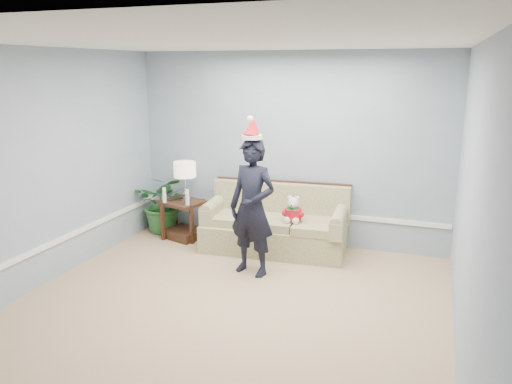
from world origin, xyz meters
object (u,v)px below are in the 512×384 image
at_px(table_lamp, 185,171).
at_px(houseplant, 165,203).
at_px(sofa, 275,227).
at_px(side_table, 183,223).
at_px(man, 252,208).
at_px(teddy_bear, 293,212).

xyz_separation_m(table_lamp, houseplant, (-0.43, 0.11, -0.55)).
relative_size(sofa, table_lamp, 3.50).
bearing_deg(sofa, side_table, 176.37).
xyz_separation_m(side_table, man, (1.41, -0.87, 0.62)).
xyz_separation_m(side_table, table_lamp, (0.03, 0.05, 0.79)).
xyz_separation_m(sofa, table_lamp, (-1.40, 0.03, 0.68)).
bearing_deg(man, side_table, 161.68).
bearing_deg(teddy_bear, man, -115.13).
bearing_deg(houseplant, man, -29.80).
bearing_deg(table_lamp, teddy_bear, -7.05).
xyz_separation_m(table_lamp, man, (1.38, -0.92, -0.17)).
relative_size(sofa, houseplant, 2.22).
height_order(sofa, man, man).
xyz_separation_m(side_table, houseplant, (-0.40, 0.17, 0.23)).
xyz_separation_m(houseplant, teddy_bear, (2.12, -0.32, 0.16)).
relative_size(table_lamp, man, 0.34).
height_order(sofa, teddy_bear, sofa).
distance_m(side_table, man, 1.77).
distance_m(sofa, man, 1.03).
distance_m(side_table, table_lamp, 0.79).
bearing_deg(man, sofa, 102.50).
height_order(side_table, table_lamp, table_lamp).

